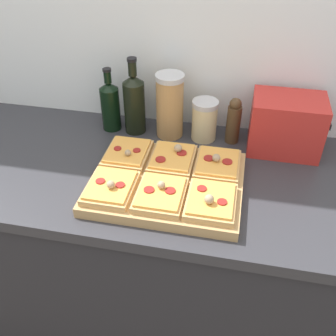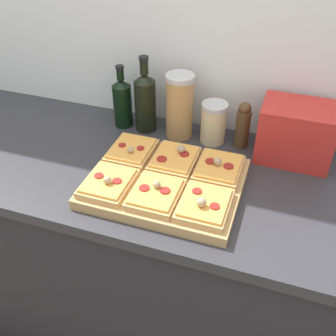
# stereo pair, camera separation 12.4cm
# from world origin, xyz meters

# --- Properties ---
(wall_back) EXTENTS (6.00, 0.06, 2.50)m
(wall_back) POSITION_xyz_m (0.00, 0.67, 1.25)
(wall_back) COLOR silver
(wall_back) RESTS_ON ground_plane
(kitchen_counter) EXTENTS (2.63, 0.67, 0.91)m
(kitchen_counter) POSITION_xyz_m (0.00, 0.32, 0.46)
(kitchen_counter) COLOR #232328
(kitchen_counter) RESTS_ON ground_plane
(cutting_board) EXTENTS (0.47, 0.38, 0.03)m
(cutting_board) POSITION_xyz_m (-0.00, 0.23, 0.93)
(cutting_board) COLOR tan
(cutting_board) RESTS_ON kitchen_counter
(pizza_slice_back_left) EXTENTS (0.14, 0.17, 0.05)m
(pizza_slice_back_left) POSITION_xyz_m (-0.15, 0.32, 0.96)
(pizza_slice_back_left) COLOR tan
(pizza_slice_back_left) RESTS_ON cutting_board
(pizza_slice_back_center) EXTENTS (0.14, 0.17, 0.05)m
(pizza_slice_back_center) POSITION_xyz_m (-0.00, 0.33, 0.96)
(pizza_slice_back_center) COLOR tan
(pizza_slice_back_center) RESTS_ON cutting_board
(pizza_slice_back_right) EXTENTS (0.14, 0.17, 0.05)m
(pizza_slice_back_right) POSITION_xyz_m (0.15, 0.32, 0.96)
(pizza_slice_back_right) COLOR tan
(pizza_slice_back_right) RESTS_ON cutting_board
(pizza_slice_front_left) EXTENTS (0.14, 0.17, 0.05)m
(pizza_slice_front_left) POSITION_xyz_m (-0.15, 0.14, 0.96)
(pizza_slice_front_left) COLOR tan
(pizza_slice_front_left) RESTS_ON cutting_board
(pizza_slice_front_center) EXTENTS (0.14, 0.17, 0.05)m
(pizza_slice_front_center) POSITION_xyz_m (-0.00, 0.15, 0.96)
(pizza_slice_front_center) COLOR tan
(pizza_slice_front_center) RESTS_ON cutting_board
(pizza_slice_front_right) EXTENTS (0.14, 0.17, 0.06)m
(pizza_slice_front_right) POSITION_xyz_m (0.15, 0.14, 0.96)
(pizza_slice_front_right) COLOR tan
(pizza_slice_front_right) RESTS_ON cutting_board
(olive_oil_bottle) EXTENTS (0.07, 0.07, 0.24)m
(olive_oil_bottle) POSITION_xyz_m (-0.28, 0.55, 1.01)
(olive_oil_bottle) COLOR black
(olive_oil_bottle) RESTS_ON kitchen_counter
(wine_bottle) EXTENTS (0.08, 0.08, 0.29)m
(wine_bottle) POSITION_xyz_m (-0.19, 0.55, 1.03)
(wine_bottle) COLOR black
(wine_bottle) RESTS_ON kitchen_counter
(grain_jar_tall) EXTENTS (0.10, 0.10, 0.24)m
(grain_jar_tall) POSITION_xyz_m (-0.05, 0.55, 1.04)
(grain_jar_tall) COLOR #AD7F4C
(grain_jar_tall) RESTS_ON kitchen_counter
(grain_jar_short) EXTENTS (0.09, 0.09, 0.15)m
(grain_jar_short) POSITION_xyz_m (0.08, 0.55, 0.99)
(grain_jar_short) COLOR beige
(grain_jar_short) RESTS_ON kitchen_counter
(pepper_mill) EXTENTS (0.05, 0.05, 0.18)m
(pepper_mill) POSITION_xyz_m (0.18, 0.55, 1.00)
(pepper_mill) COLOR #47331E
(pepper_mill) RESTS_ON kitchen_counter
(toaster_oven) EXTENTS (0.27, 0.17, 0.20)m
(toaster_oven) POSITION_xyz_m (0.36, 0.53, 1.01)
(toaster_oven) COLOR red
(toaster_oven) RESTS_ON kitchen_counter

